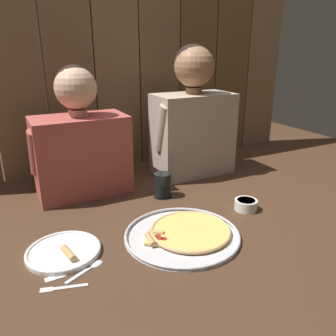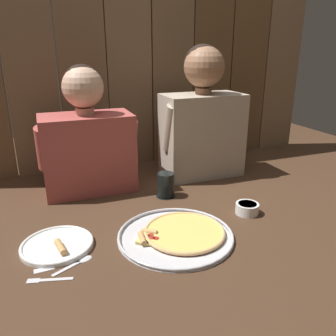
{
  "view_description": "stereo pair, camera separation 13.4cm",
  "coord_description": "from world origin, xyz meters",
  "px_view_note": "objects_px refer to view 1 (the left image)",
  "views": [
    {
      "loc": [
        -0.6,
        -1.02,
        0.63
      ],
      "look_at": [
        -0.02,
        0.1,
        0.18
      ],
      "focal_mm": 36.2,
      "sensor_mm": 36.0,
      "label": 1
    },
    {
      "loc": [
        -0.48,
        -1.08,
        0.63
      ],
      "look_at": [
        -0.02,
        0.1,
        0.18
      ],
      "focal_mm": 36.2,
      "sensor_mm": 36.0,
      "label": 2
    }
  ],
  "objects_px": {
    "pizza_tray": "(185,233)",
    "dipping_bowl": "(246,204)",
    "dinner_plate": "(64,251)",
    "diner_right": "(193,117)",
    "drinking_glass": "(163,185)",
    "diner_left": "(80,141)"
  },
  "relations": [
    {
      "from": "diner_left",
      "to": "diner_right",
      "type": "bearing_deg",
      "value": 0.04
    },
    {
      "from": "diner_left",
      "to": "diner_right",
      "type": "distance_m",
      "value": 0.58
    },
    {
      "from": "dinner_plate",
      "to": "diner_right",
      "type": "distance_m",
      "value": 0.93
    },
    {
      "from": "pizza_tray",
      "to": "dipping_bowl",
      "type": "xyz_separation_m",
      "value": [
        0.33,
        0.06,
        0.01
      ]
    },
    {
      "from": "dinner_plate",
      "to": "drinking_glass",
      "type": "distance_m",
      "value": 0.55
    },
    {
      "from": "dinner_plate",
      "to": "dipping_bowl",
      "type": "relative_size",
      "value": 2.59
    },
    {
      "from": "pizza_tray",
      "to": "diner_left",
      "type": "distance_m",
      "value": 0.63
    },
    {
      "from": "dipping_bowl",
      "to": "diner_right",
      "type": "distance_m",
      "value": 0.55
    },
    {
      "from": "diner_right",
      "to": "dipping_bowl",
      "type": "bearing_deg",
      "value": -93.4
    },
    {
      "from": "dipping_bowl",
      "to": "diner_left",
      "type": "xyz_separation_m",
      "value": [
        -0.55,
        0.48,
        0.22
      ]
    },
    {
      "from": "diner_right",
      "to": "dinner_plate",
      "type": "bearing_deg",
      "value": -148.59
    },
    {
      "from": "pizza_tray",
      "to": "dinner_plate",
      "type": "height_order",
      "value": "dinner_plate"
    },
    {
      "from": "pizza_tray",
      "to": "diner_right",
      "type": "height_order",
      "value": "diner_right"
    },
    {
      "from": "dinner_plate",
      "to": "diner_right",
      "type": "height_order",
      "value": "diner_right"
    },
    {
      "from": "pizza_tray",
      "to": "dinner_plate",
      "type": "xyz_separation_m",
      "value": [
        -0.4,
        0.08,
        -0.0
      ]
    },
    {
      "from": "dinner_plate",
      "to": "diner_right",
      "type": "xyz_separation_m",
      "value": [
        0.76,
        0.46,
        0.29
      ]
    },
    {
      "from": "drinking_glass",
      "to": "dipping_bowl",
      "type": "xyz_separation_m",
      "value": [
        0.25,
        -0.27,
        -0.03
      ]
    },
    {
      "from": "pizza_tray",
      "to": "diner_right",
      "type": "distance_m",
      "value": 0.71
    },
    {
      "from": "dinner_plate",
      "to": "diner_left",
      "type": "height_order",
      "value": "diner_left"
    },
    {
      "from": "dipping_bowl",
      "to": "dinner_plate",
      "type": "bearing_deg",
      "value": 178.73
    },
    {
      "from": "dinner_plate",
      "to": "drinking_glass",
      "type": "height_order",
      "value": "drinking_glass"
    },
    {
      "from": "diner_left",
      "to": "dinner_plate",
      "type": "bearing_deg",
      "value": -111.71
    }
  ]
}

